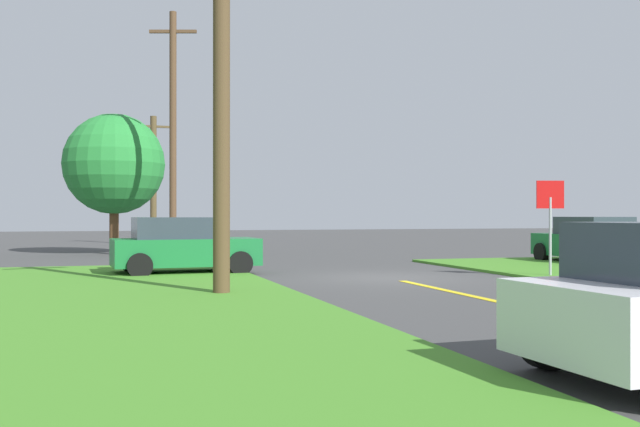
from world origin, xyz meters
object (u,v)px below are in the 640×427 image
Objects in this scene: utility_pole_mid at (173,131)px; utility_pole_far at (153,179)px; car_on_crossroad at (589,241)px; utility_pole_near at (221,105)px; parked_car_near_building at (183,246)px; stop_sign at (550,210)px; oak_tree_left at (114,164)px.

utility_pole_mid is 13.27m from utility_pole_far.
utility_pole_near reaches higher than car_on_crossroad.
car_on_crossroad is at bearing -1.95° from parked_car_near_building.
utility_pole_near reaches higher than utility_pole_far.
oak_tree_left is (-10.87, 15.62, 2.01)m from stop_sign.
utility_pole_near reaches higher than stop_sign.
stop_sign is 14.76m from utility_pole_mid.
utility_pole_near is 13.24m from utility_pole_mid.
utility_pole_far is (0.22, 13.21, -1.20)m from utility_pole_mid.
car_on_crossroad is 0.44× the size of utility_pole_mid.
oak_tree_left is at bearing -40.94° from stop_sign.
utility_pole_mid reaches higher than parked_car_near_building.
parked_car_near_building is 20.86m from utility_pole_far.
utility_pole_near is 17.47m from oak_tree_left.
car_on_crossroad is at bearing -36.08° from oak_tree_left.
stop_sign is 0.34× the size of utility_pole_near.
utility_pole_near is 0.82× the size of utility_pole_mid.
utility_pole_mid is 1.32× the size of utility_pole_far.
car_on_crossroad is 19.30m from oak_tree_left.
stop_sign is at bearing -55.16° from oak_tree_left.
parked_car_near_building is 12.11m from oak_tree_left.
stop_sign reaches higher than car_on_crossroad.
utility_pole_mid reaches higher than stop_sign.
stop_sign is 0.36× the size of utility_pole_far.
parked_car_near_building is 8.49m from utility_pole_mid.
stop_sign is 0.63× the size of car_on_crossroad.
car_on_crossroad is 0.53× the size of utility_pole_near.
car_on_crossroad is at bearing -57.09° from utility_pole_far.
oak_tree_left is (-2.07, 4.17, -1.02)m from utility_pole_mid.
stop_sign is at bearing 10.92° from utility_pole_near.
utility_pole_far is at bearing 89.06° from utility_pole_mid.
car_on_crossroad is 0.69× the size of oak_tree_left.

